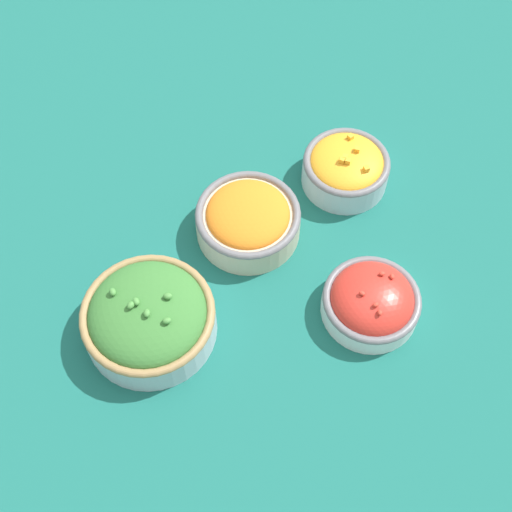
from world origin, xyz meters
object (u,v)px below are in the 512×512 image
bowl_cherry_tomatoes (371,301)px  bowl_squash (346,167)px  bowl_carrots (248,219)px  bowl_broccoli (148,317)px

bowl_cherry_tomatoes → bowl_squash: (0.07, 0.22, 0.01)m
bowl_carrots → bowl_broccoli: bearing=-153.2°
bowl_broccoli → bowl_carrots: bowl_broccoli is taller
bowl_cherry_tomatoes → bowl_carrots: 0.22m
bowl_squash → bowl_cherry_tomatoes: bearing=-108.6°
bowl_cherry_tomatoes → bowl_broccoli: bearing=161.7°
bowl_cherry_tomatoes → bowl_carrots: size_ratio=0.88×
bowl_broccoli → bowl_squash: 0.39m
bowl_broccoli → bowl_squash: bearing=18.5°
bowl_broccoli → bowl_cherry_tomatoes: size_ratio=1.33×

